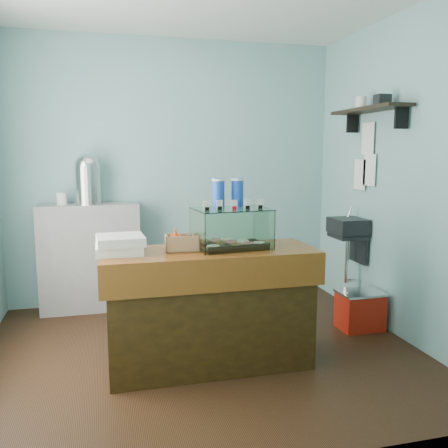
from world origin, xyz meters
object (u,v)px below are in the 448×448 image
object	(u,v)px
counter	(209,307)
red_cooler	(360,310)
display_case	(230,225)
coffee_urn	(88,178)

from	to	relation	value
counter	red_cooler	distance (m)	1.59
display_case	red_cooler	size ratio (longest dim) A/B	1.45
counter	red_cooler	bearing A→B (deg)	14.69
display_case	coffee_urn	xyz separation A→B (m)	(-1.07, 1.48, 0.30)
display_case	coffee_urn	distance (m)	1.86
display_case	coffee_urn	bearing A→B (deg)	120.30
red_cooler	counter	bearing A→B (deg)	-165.72
display_case	coffee_urn	world-z (taller)	coffee_urn
counter	display_case	distance (m)	0.64
counter	red_cooler	world-z (taller)	counter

